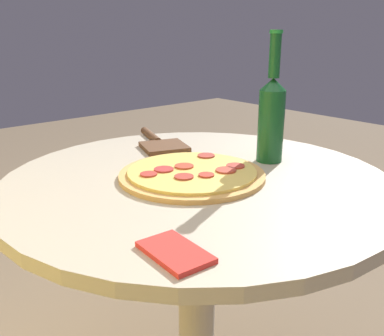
{
  "coord_description": "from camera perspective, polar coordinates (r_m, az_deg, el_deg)",
  "views": [
    {
      "loc": [
        -0.64,
        0.57,
        1.0
      ],
      "look_at": [
        0.01,
        0.01,
        0.72
      ],
      "focal_mm": 40.0,
      "sensor_mm": 36.0,
      "label": 1
    }
  ],
  "objects": [
    {
      "name": "napkin",
      "position": [
        0.6,
        -2.27,
        -11.15
      ],
      "size": [
        0.11,
        0.07,
        0.01
      ],
      "color": "red",
      "rests_on": "table"
    },
    {
      "name": "table",
      "position": [
        0.99,
        0.65,
        -11.68
      ],
      "size": [
        0.82,
        0.82,
        0.7
      ],
      "color": "#B2A893",
      "rests_on": "ground_plane"
    },
    {
      "name": "beer_bottle",
      "position": [
        1.01,
        10.55,
        6.97
      ],
      "size": [
        0.06,
        0.06,
        0.3
      ],
      "color": "#144C23",
      "rests_on": "table"
    },
    {
      "name": "pizza_paddle",
      "position": [
        1.16,
        -4.35,
        3.35
      ],
      "size": [
        0.26,
        0.15,
        0.02
      ],
      "rotation": [
        0.0,
        0.0,
        -0.35
      ],
      "color": "brown",
      "rests_on": "table"
    },
    {
      "name": "pizza",
      "position": [
        0.9,
        0.02,
        -0.73
      ],
      "size": [
        0.31,
        0.31,
        0.02
      ],
      "color": "tan",
      "rests_on": "table"
    }
  ]
}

